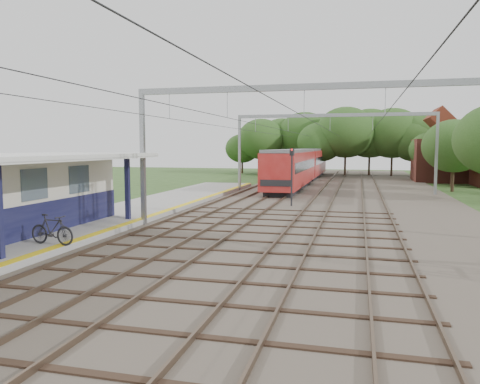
# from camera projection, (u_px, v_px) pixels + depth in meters

# --- Properties ---
(ground) EXTENTS (160.00, 160.00, 0.00)m
(ground) POSITION_uv_depth(u_px,v_px,m) (31.00, 372.00, 8.53)
(ground) COLOR #2D4C1E
(ground) RESTS_ON ground
(ballast_bed) EXTENTS (18.00, 90.00, 0.10)m
(ballast_bed) POSITION_uv_depth(u_px,v_px,m) (335.00, 199.00, 36.49)
(ballast_bed) COLOR #473D33
(ballast_bed) RESTS_ON ground
(platform) EXTENTS (5.00, 52.00, 0.35)m
(platform) POSITION_uv_depth(u_px,v_px,m) (90.00, 224.00, 23.86)
(platform) COLOR gray
(platform) RESTS_ON ground
(yellow_stripe) EXTENTS (0.45, 52.00, 0.01)m
(yellow_stripe) POSITION_uv_depth(u_px,v_px,m) (131.00, 222.00, 23.29)
(yellow_stripe) COLOR yellow
(yellow_stripe) RESTS_ON platform
(rail_tracks) EXTENTS (11.80, 88.00, 0.15)m
(rail_tracks) POSITION_uv_depth(u_px,v_px,m) (303.00, 196.00, 37.09)
(rail_tracks) COLOR brown
(rail_tracks) RESTS_ON ballast_bed
(catenary_system) EXTENTS (17.22, 88.00, 7.00)m
(catenary_system) POSITION_uv_depth(u_px,v_px,m) (324.00, 126.00, 31.56)
(catenary_system) COLOR gray
(catenary_system) RESTS_ON ground
(tree_band) EXTENTS (31.72, 30.88, 8.82)m
(tree_band) POSITION_uv_depth(u_px,v_px,m) (345.00, 141.00, 62.22)
(tree_band) COLOR #382619
(tree_band) RESTS_ON ground
(house_far) EXTENTS (8.00, 6.12, 8.66)m
(house_far) POSITION_uv_depth(u_px,v_px,m) (450.00, 154.00, 54.46)
(house_far) COLOR brown
(house_far) RESTS_ON ground
(bicycle) EXTENTS (2.02, 0.74, 1.18)m
(bicycle) POSITION_uv_depth(u_px,v_px,m) (52.00, 230.00, 17.86)
(bicycle) COLOR black
(bicycle) RESTS_ON platform
(train) EXTENTS (2.86, 35.60, 3.76)m
(train) POSITION_uv_depth(u_px,v_px,m) (303.00, 164.00, 53.25)
(train) COLOR black
(train) RESTS_ON ballast_bed
(signal_post) EXTENTS (0.32, 0.29, 4.00)m
(signal_post) POSITION_uv_depth(u_px,v_px,m) (292.00, 171.00, 31.49)
(signal_post) COLOR black
(signal_post) RESTS_ON ground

